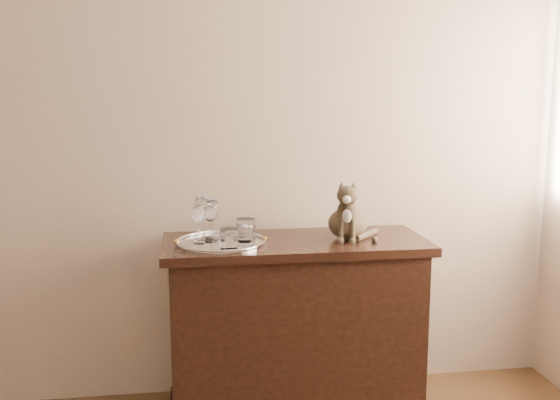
% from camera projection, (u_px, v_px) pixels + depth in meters
% --- Properties ---
extents(wall_back, '(4.00, 0.10, 2.70)m').
position_uv_depth(wall_back, '(161.00, 127.00, 2.97)').
color(wall_back, '#C2A891').
rests_on(wall_back, ground).
extents(sideboard, '(1.20, 0.50, 0.85)m').
position_uv_depth(sideboard, '(295.00, 328.00, 2.91)').
color(sideboard, black).
rests_on(sideboard, ground).
extents(tray, '(0.40, 0.40, 0.01)m').
position_uv_depth(tray, '(221.00, 243.00, 2.76)').
color(tray, silver).
rests_on(tray, sideboard).
extents(wine_glass_a, '(0.08, 0.08, 0.20)m').
position_uv_depth(wine_glass_a, '(202.00, 217.00, 2.80)').
color(wine_glass_a, white).
rests_on(wine_glass_a, tray).
extents(wine_glass_b, '(0.07, 0.07, 0.19)m').
position_uv_depth(wine_glass_b, '(212.00, 218.00, 2.81)').
color(wine_glass_b, white).
rests_on(wine_glass_b, tray).
extents(wine_glass_c, '(0.06, 0.06, 0.17)m').
position_uv_depth(wine_glass_c, '(199.00, 224.00, 2.74)').
color(wine_glass_c, white).
rests_on(wine_glass_c, tray).
extents(wine_glass_d, '(0.06, 0.06, 0.17)m').
position_uv_depth(wine_glass_d, '(210.00, 222.00, 2.77)').
color(wine_glass_d, silver).
rests_on(wine_glass_d, tray).
extents(tumbler_a, '(0.08, 0.08, 0.09)m').
position_uv_depth(tumbler_a, '(245.00, 236.00, 2.68)').
color(tumbler_a, silver).
rests_on(tumbler_a, tray).
extents(tumbler_b, '(0.08, 0.08, 0.09)m').
position_uv_depth(tumbler_b, '(229.00, 239.00, 2.64)').
color(tumbler_b, silver).
rests_on(tumbler_b, tray).
extents(tumbler_c, '(0.09, 0.09, 0.10)m').
position_uv_depth(tumbler_c, '(246.00, 229.00, 2.80)').
color(tumbler_c, silver).
rests_on(tumbler_c, tray).
extents(cat, '(0.34, 0.33, 0.28)m').
position_uv_depth(cat, '(348.00, 208.00, 2.85)').
color(cat, brown).
rests_on(cat, sideboard).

